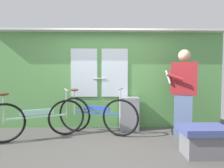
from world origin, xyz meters
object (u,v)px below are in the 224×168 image
at_px(bench_seat_corner, 204,140).
at_px(passenger_reading_newspaper, 183,91).
at_px(bicycle_near_door, 96,115).
at_px(bicycle_leaning_behind, 37,119).
at_px(trash_bin_by_wall, 129,113).

bearing_deg(bench_seat_corner, passenger_reading_newspaper, 88.17).
bearing_deg(bicycle_near_door, bench_seat_corner, -13.00).
distance_m(bicycle_near_door, passenger_reading_newspaper, 1.81).
distance_m(bicycle_leaning_behind, passenger_reading_newspaper, 2.89).
bearing_deg(bicycle_leaning_behind, bench_seat_corner, -36.95).
relative_size(bicycle_near_door, bench_seat_corner, 2.42).
bearing_deg(trash_bin_by_wall, bicycle_leaning_behind, -163.78).
xyz_separation_m(bicycle_leaning_behind, passenger_reading_newspaper, (2.84, 0.08, 0.52)).
height_order(passenger_reading_newspaper, bench_seat_corner, passenger_reading_newspaper).
distance_m(bicycle_near_door, bicycle_leaning_behind, 1.15).
bearing_deg(trash_bin_by_wall, bicycle_near_door, -159.93).
xyz_separation_m(bicycle_near_door, trash_bin_by_wall, (0.71, 0.26, -0.03)).
bearing_deg(bench_seat_corner, bicycle_near_door, 148.99).
distance_m(trash_bin_by_wall, bench_seat_corner, 1.62).
relative_size(trash_bin_by_wall, bench_seat_corner, 1.04).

